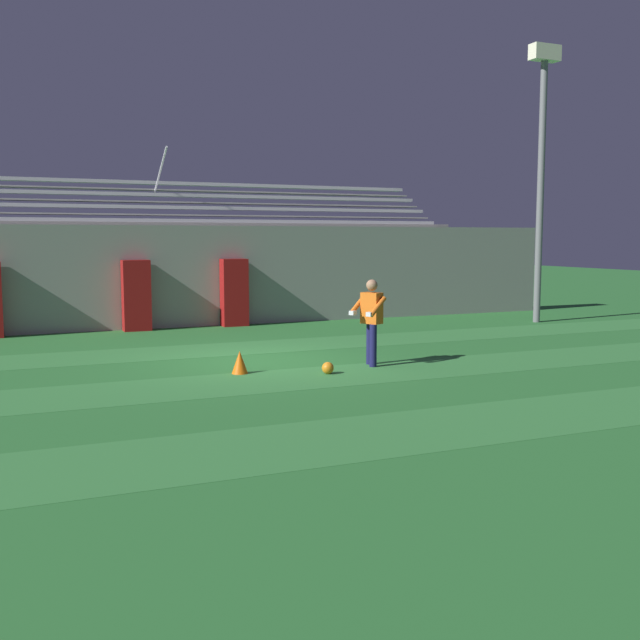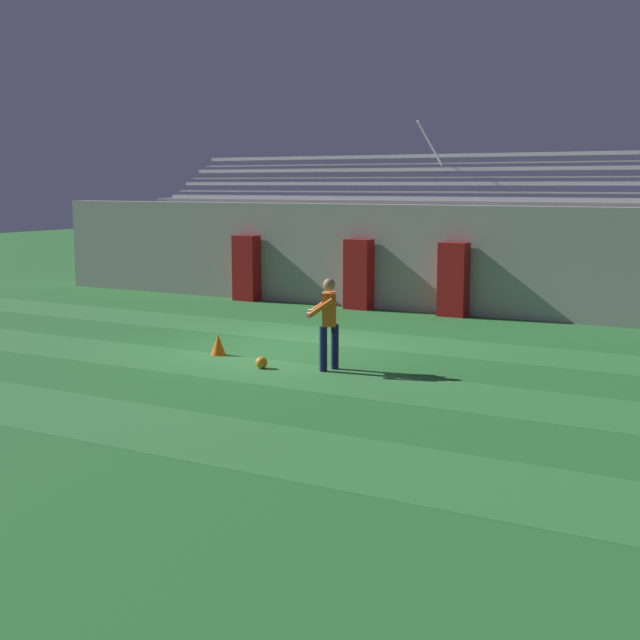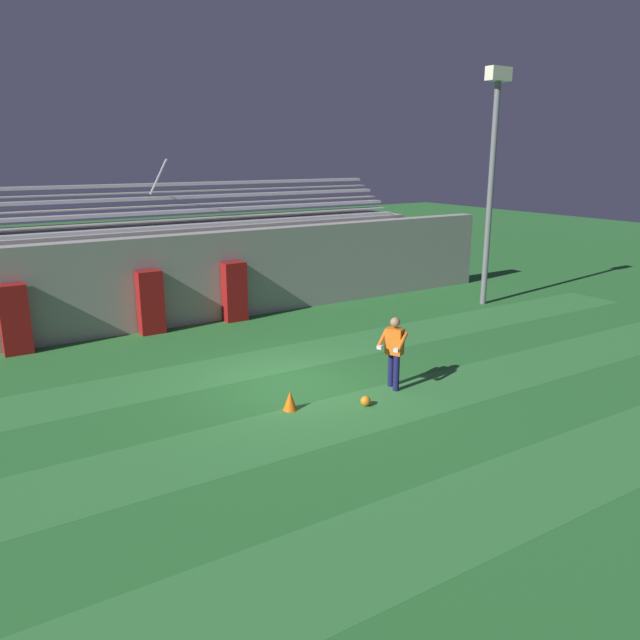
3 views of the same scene
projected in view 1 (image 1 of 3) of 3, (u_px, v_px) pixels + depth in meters
The scene contains 12 objects.
ground_plane at pixel (257, 361), 15.06m from camera, with size 80.00×80.00×0.00m, color #286B2D.
turf_stripe_near at pixel (408, 431), 9.59m from camera, with size 28.00×1.95×0.01m, color #337A38.
turf_stripe_mid at pixel (296, 379), 13.13m from camera, with size 28.00×1.95×0.01m, color #337A38.
turf_stripe_far at pixel (232, 349), 16.68m from camera, with size 28.00×1.95×0.01m, color #337A38.
back_wall at pixel (182, 276), 20.83m from camera, with size 24.00×0.60×2.80m, color #999691.
padding_pillar_gate_left at pixel (136, 295), 19.84m from camera, with size 0.72×0.44×1.88m, color maroon.
padding_pillar_gate_right at pixel (234, 293), 20.91m from camera, with size 0.72×0.44×1.88m, color maroon.
bleacher_stand at pixel (166, 270), 22.63m from camera, with size 18.00×3.35×5.03m.
floodlight_pole at pixel (542, 149), 21.42m from camera, with size 0.90×0.36×7.89m.
goalkeeper at pixel (371, 317), 14.37m from camera, with size 0.68×0.72×1.67m.
soccer_ball at pixel (328, 368), 13.58m from camera, with size 0.22×0.22×0.22m, color orange.
traffic_cone at pixel (240, 362), 13.60m from camera, with size 0.30×0.30×0.42m, color orange.
Camera 1 is at (-4.79, -14.14, 2.47)m, focal length 42.00 mm.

